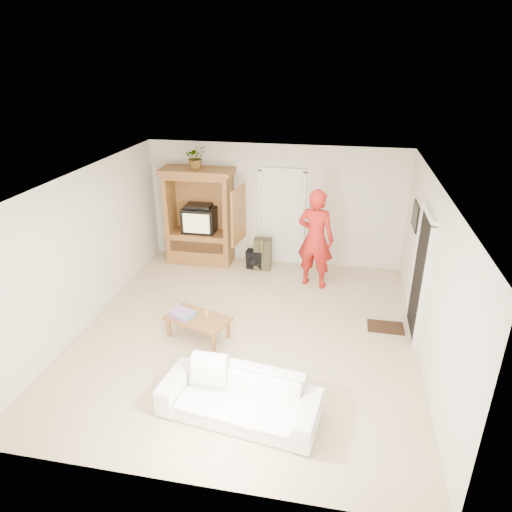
% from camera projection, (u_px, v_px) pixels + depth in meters
% --- Properties ---
extents(floor, '(6.00, 6.00, 0.00)m').
position_uv_depth(floor, '(247.00, 333.00, 7.65)').
color(floor, tan).
rests_on(floor, ground).
extents(ceiling, '(6.00, 6.00, 0.00)m').
position_uv_depth(ceiling, '(245.00, 181.00, 6.59)').
color(ceiling, white).
rests_on(ceiling, floor).
extents(wall_back, '(5.50, 0.00, 5.50)m').
position_uv_depth(wall_back, '(275.00, 205.00, 9.81)').
color(wall_back, silver).
rests_on(wall_back, floor).
extents(wall_front, '(5.50, 0.00, 5.50)m').
position_uv_depth(wall_front, '(181.00, 389.00, 4.43)').
color(wall_front, silver).
rests_on(wall_front, floor).
extents(wall_left, '(0.00, 6.00, 6.00)m').
position_uv_depth(wall_left, '(85.00, 249.00, 7.59)').
color(wall_left, silver).
rests_on(wall_left, floor).
extents(wall_right, '(0.00, 6.00, 6.00)m').
position_uv_depth(wall_right, '(430.00, 277.00, 6.64)').
color(wall_right, silver).
rests_on(wall_right, floor).
extents(armoire, '(1.82, 1.14, 2.10)m').
position_uv_depth(armoire, '(201.00, 223.00, 9.94)').
color(armoire, '#95592E').
rests_on(armoire, floor).
extents(door_back, '(0.85, 0.05, 2.04)m').
position_uv_depth(door_back, '(281.00, 218.00, 9.87)').
color(door_back, white).
rests_on(door_back, floor).
extents(doorway_right, '(0.05, 0.90, 2.04)m').
position_uv_depth(doorway_right, '(420.00, 276.00, 7.30)').
color(doorway_right, black).
rests_on(doorway_right, floor).
extents(framed_picture, '(0.03, 0.60, 0.48)m').
position_uv_depth(framed_picture, '(415.00, 216.00, 8.23)').
color(framed_picture, black).
rests_on(framed_picture, wall_right).
extents(doormat, '(0.60, 0.40, 0.02)m').
position_uv_depth(doormat, '(385.00, 327.00, 7.78)').
color(doormat, '#382316').
rests_on(doormat, floor).
extents(plant, '(0.55, 0.53, 0.48)m').
position_uv_depth(plant, '(196.00, 157.00, 9.33)').
color(plant, '#4C7238').
rests_on(plant, armoire).
extents(man, '(0.83, 0.65, 2.00)m').
position_uv_depth(man, '(316.00, 239.00, 8.84)').
color(man, '#AA1B16').
rests_on(man, floor).
extents(sofa, '(2.12, 1.07, 0.59)m').
position_uv_depth(sofa, '(239.00, 397.00, 5.78)').
color(sofa, white).
rests_on(sofa, floor).
extents(coffee_table, '(1.14, 0.84, 0.38)m').
position_uv_depth(coffee_table, '(198.00, 320.00, 7.40)').
color(coffee_table, brown).
rests_on(coffee_table, floor).
extents(towel, '(0.46, 0.41, 0.08)m').
position_uv_depth(towel, '(182.00, 314.00, 7.41)').
color(towel, '#D64794').
rests_on(towel, coffee_table).
extents(candle, '(0.08, 0.08, 0.10)m').
position_uv_depth(candle, '(207.00, 314.00, 7.37)').
color(candle, tan).
rests_on(candle, coffee_table).
extents(backpack_black, '(0.36, 0.23, 0.42)m').
position_uv_depth(backpack_black, '(255.00, 260.00, 9.83)').
color(backpack_black, black).
rests_on(backpack_black, floor).
extents(backpack_olive, '(0.38, 0.29, 0.69)m').
position_uv_depth(backpack_olive, '(263.00, 254.00, 9.79)').
color(backpack_olive, '#47442B').
rests_on(backpack_olive, floor).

